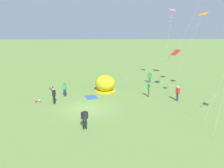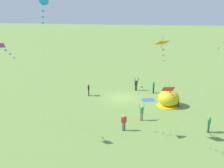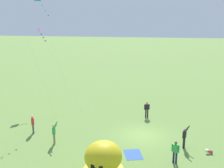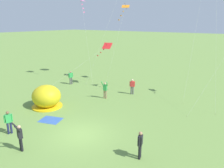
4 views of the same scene
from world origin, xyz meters
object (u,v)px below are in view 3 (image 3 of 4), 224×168
(person_with_toddler, at_px, (33,123))
(person_strolling, at_px, (175,151))
(popup_tent, at_px, (103,157))
(person_flying_kite, at_px, (185,136))
(kite_purple, at_px, (41,34))
(toddler_crawling, at_px, (209,151))
(kite_teal, at_px, (39,0))
(person_near_tent, at_px, (147,109))
(person_center_field, at_px, (54,133))

(person_with_toddler, bearing_deg, person_strolling, -101.89)
(popup_tent, relative_size, person_strolling, 1.63)
(person_flying_kite, height_order, kite_purple, kite_purple)
(kite_purple, bearing_deg, popup_tent, -141.77)
(toddler_crawling, height_order, kite_teal, kite_teal)
(person_flying_kite, distance_m, person_with_toddler, 13.51)
(person_near_tent, bearing_deg, person_with_toddler, 122.44)
(person_with_toddler, bearing_deg, person_center_field, -119.68)
(person_center_field, relative_size, kite_purple, 0.20)
(person_with_toddler, xyz_separation_m, person_strolling, (-2.68, -12.72, 0.00))
(popup_tent, bearing_deg, person_center_field, 58.49)
(person_with_toddler, bearing_deg, kite_teal, 17.29)
(toddler_crawling, height_order, person_center_field, person_center_field)
(person_flying_kite, height_order, person_with_toddler, person_flying_kite)
(person_flying_kite, distance_m, person_strolling, 2.72)
(popup_tent, distance_m, toddler_crawling, 8.60)
(kite_purple, xyz_separation_m, kite_teal, (-3.12, -1.56, 3.82))
(kite_teal, bearing_deg, person_center_field, -149.59)
(person_strolling, bearing_deg, person_near_tent, 17.15)
(person_near_tent, distance_m, kite_teal, 16.63)
(popup_tent, height_order, kite_purple, kite_purple)
(person_strolling, distance_m, person_center_field, 9.96)
(toddler_crawling, xyz_separation_m, person_with_toddler, (0.66, 15.39, 0.79))
(person_near_tent, bearing_deg, kite_purple, 75.17)
(toddler_crawling, bearing_deg, person_with_toddler, 87.55)
(toddler_crawling, height_order, kite_purple, kite_purple)
(toddler_crawling, relative_size, person_with_toddler, 0.32)
(toddler_crawling, xyz_separation_m, person_strolling, (-2.02, 2.67, 0.79))
(person_flying_kite, distance_m, kite_purple, 21.28)
(person_with_toddler, bearing_deg, person_flying_kite, -90.32)
(person_with_toddler, height_order, kite_purple, kite_purple)
(person_near_tent, bearing_deg, person_flying_kite, -150.88)
(person_flying_kite, relative_size, kite_teal, 0.15)
(person_near_tent, xyz_separation_m, person_center_field, (-7.93, 7.13, 0.03))
(person_strolling, height_order, kite_purple, kite_purple)
(person_flying_kite, height_order, person_near_tent, person_flying_kite)
(person_with_toddler, distance_m, kite_teal, 13.47)
(popup_tent, relative_size, person_center_field, 1.49)
(popup_tent, height_order, person_center_field, popup_tent)
(person_with_toddler, bearing_deg, kite_purple, 20.31)
(popup_tent, distance_m, person_strolling, 5.28)
(kite_purple, bearing_deg, person_center_field, -150.62)
(popup_tent, xyz_separation_m, person_strolling, (2.00, -4.89, -0.03))
(kite_teal, bearing_deg, person_with_toddler, -162.71)
(person_near_tent, xyz_separation_m, kite_teal, (0.48, 12.06, 11.43))
(toddler_crawling, relative_size, kite_purple, 0.06)
(person_near_tent, distance_m, kite_purple, 16.02)
(popup_tent, relative_size, person_near_tent, 1.63)
(popup_tent, bearing_deg, person_near_tent, -10.87)
(kite_purple, bearing_deg, person_strolling, -127.55)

